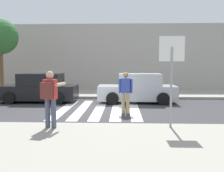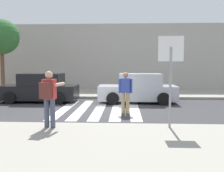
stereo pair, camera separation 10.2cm
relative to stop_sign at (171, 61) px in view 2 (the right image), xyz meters
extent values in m
plane|color=#38383A|center=(-2.54, 3.64, -2.16)|extent=(120.00, 120.00, 0.00)
cube|color=#9E998C|center=(-2.54, -2.56, -2.09)|extent=(60.00, 6.00, 0.14)
cube|color=#9E998C|center=(-2.54, 9.64, -2.09)|extent=(60.00, 4.80, 0.14)
cube|color=#ADA89E|center=(-2.54, 14.04, 0.38)|extent=(56.00, 4.00, 5.08)
cube|color=silver|center=(-4.14, 3.84, -2.16)|extent=(0.44, 5.20, 0.01)
cube|color=silver|center=(-3.34, 3.84, -2.16)|extent=(0.44, 5.20, 0.01)
cube|color=silver|center=(-2.54, 3.84, -2.16)|extent=(0.44, 5.20, 0.01)
cube|color=silver|center=(-1.74, 3.84, -2.16)|extent=(0.44, 5.20, 0.01)
cube|color=silver|center=(-0.94, 3.84, -2.16)|extent=(0.44, 5.20, 0.01)
cylinder|color=gray|center=(0.00, -0.01, -0.80)|extent=(0.07, 0.07, 2.44)
cube|color=white|center=(0.00, 0.00, 0.37)|extent=(0.76, 0.03, 0.76)
cube|color=red|center=(0.00, 0.02, 0.37)|extent=(0.66, 0.02, 0.66)
cylinder|color=#474C60|center=(-3.75, -0.23, -1.58)|extent=(0.15, 0.15, 0.88)
cylinder|color=#474C60|center=(-3.56, -0.27, -1.58)|extent=(0.15, 0.15, 0.88)
cube|color=#B73333|center=(-3.66, -0.25, -0.84)|extent=(0.42, 0.31, 0.60)
sphere|color=tan|center=(-3.66, -0.25, -0.41)|extent=(0.23, 0.23, 0.23)
cylinder|color=tan|center=(-3.85, 0.01, -0.71)|extent=(0.21, 0.59, 0.10)
cylinder|color=tan|center=(-3.38, -0.08, -0.71)|extent=(0.21, 0.59, 0.10)
cube|color=black|center=(-3.58, 0.14, -0.68)|extent=(0.16, 0.12, 0.10)
cube|color=#5B2823|center=(-3.70, -0.48, -0.86)|extent=(0.35, 0.26, 0.48)
cylinder|color=tan|center=(-1.45, 2.84, -1.72)|extent=(0.15, 0.15, 0.88)
cylinder|color=tan|center=(-1.25, 2.81, -1.72)|extent=(0.15, 0.15, 0.88)
cube|color=#33479E|center=(-1.35, 2.83, -0.98)|extent=(0.41, 0.29, 0.60)
sphere|color=#A37556|center=(-1.35, 2.83, -0.55)|extent=(0.23, 0.23, 0.23)
cylinder|color=#33479E|center=(-1.59, 2.86, -1.00)|extent=(0.10, 0.10, 0.58)
cylinder|color=#33479E|center=(-1.11, 2.79, -1.00)|extent=(0.10, 0.10, 0.58)
cube|color=black|center=(-6.03, 5.94, -1.64)|extent=(4.10, 1.70, 0.76)
cube|color=black|center=(-5.88, 5.94, -0.94)|extent=(2.20, 1.56, 0.64)
cube|color=slate|center=(-6.95, 5.94, -0.94)|extent=(0.10, 1.50, 0.54)
cube|color=slate|center=(-4.91, 5.94, -0.94)|extent=(0.10, 1.50, 0.51)
cylinder|color=black|center=(-7.30, 5.09, -1.84)|extent=(0.64, 0.22, 0.64)
cylinder|color=black|center=(-7.30, 6.79, -1.84)|extent=(0.64, 0.22, 0.64)
cylinder|color=black|center=(-4.76, 5.09, -1.84)|extent=(0.64, 0.22, 0.64)
cylinder|color=black|center=(-4.76, 6.79, -1.84)|extent=(0.64, 0.22, 0.64)
cube|color=#B7BABF|center=(-0.71, 5.94, -1.64)|extent=(4.10, 1.70, 0.76)
cube|color=#B7BABF|center=(-0.56, 5.94, -0.94)|extent=(2.20, 1.56, 0.64)
cube|color=slate|center=(-1.63, 5.94, -0.94)|extent=(0.10, 1.50, 0.54)
cube|color=slate|center=(0.41, 5.94, -0.94)|extent=(0.10, 1.50, 0.51)
cylinder|color=black|center=(-1.99, 5.09, -1.84)|extent=(0.64, 0.22, 0.64)
cylinder|color=black|center=(-1.99, 6.79, -1.84)|extent=(0.64, 0.22, 0.64)
cylinder|color=black|center=(0.56, 5.09, -1.84)|extent=(0.64, 0.22, 0.64)
cylinder|color=black|center=(0.56, 6.79, -1.84)|extent=(0.64, 0.22, 0.64)
cylinder|color=brown|center=(-9.27, 8.55, -0.53)|extent=(0.24, 0.24, 2.98)
sphere|color=#2D662D|center=(-9.27, 8.55, 1.63)|extent=(2.24, 2.24, 2.24)
camera|label=1|loc=(-1.48, -8.00, -0.07)|focal=42.00mm
camera|label=2|loc=(-1.38, -7.99, -0.07)|focal=42.00mm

